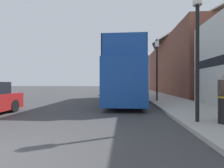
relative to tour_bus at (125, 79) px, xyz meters
name	(u,v)px	position (x,y,z in m)	size (l,w,h in m)	color
ground_plane	(102,94)	(-3.14, 9.94, -1.85)	(144.00, 144.00, 0.00)	#3D3D3F
sidewalk	(155,95)	(3.61, 6.94, -1.78)	(3.39, 108.00, 0.14)	#ADAAA3
brick_terrace_rear	(181,59)	(8.30, 12.35, 3.20)	(6.00, 23.17, 10.08)	brown
tour_bus	(125,79)	(0.00, 0.00, 0.00)	(2.65, 10.89, 4.11)	#19479E
parked_car_ahead_of_bus	(131,89)	(0.78, 8.96, -1.15)	(1.91, 4.41, 1.51)	silver
lamp_post_nearest	(197,29)	(2.49, -7.69, 1.60)	(0.35, 0.35, 4.81)	black
lamp_post_second	(157,58)	(2.49, -0.13, 1.66)	(0.35, 0.35, 4.91)	black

